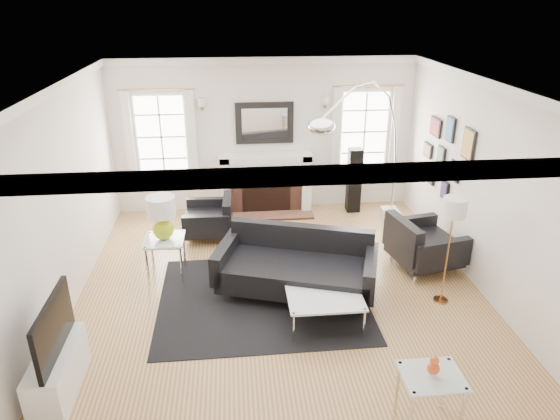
{
  "coord_description": "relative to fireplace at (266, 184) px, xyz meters",
  "views": [
    {
      "loc": [
        -0.58,
        -5.91,
        3.79
      ],
      "look_at": [
        0.02,
        0.3,
        1.08
      ],
      "focal_mm": 32.0,
      "sensor_mm": 36.0,
      "label": 1
    }
  ],
  "objects": [
    {
      "name": "floor",
      "position": [
        0.0,
        -2.79,
        -0.54
      ],
      "size": [
        6.0,
        6.0,
        0.0
      ],
      "primitive_type": "plane",
      "color": "#905E3C",
      "rests_on": "ground"
    },
    {
      "name": "back_wall",
      "position": [
        0.0,
        0.21,
        0.86
      ],
      "size": [
        5.5,
        0.04,
        2.8
      ],
      "primitive_type": "cube",
      "color": "silver",
      "rests_on": "floor"
    },
    {
      "name": "front_wall",
      "position": [
        0.0,
        -5.79,
        0.86
      ],
      "size": [
        5.5,
        0.04,
        2.8
      ],
      "primitive_type": "cube",
      "color": "silver",
      "rests_on": "floor"
    },
    {
      "name": "left_wall",
      "position": [
        -2.75,
        -2.79,
        0.86
      ],
      "size": [
        0.04,
        6.0,
        2.8
      ],
      "primitive_type": "cube",
      "color": "silver",
      "rests_on": "floor"
    },
    {
      "name": "right_wall",
      "position": [
        2.75,
        -2.79,
        0.86
      ],
      "size": [
        0.04,
        6.0,
        2.8
      ],
      "primitive_type": "cube",
      "color": "silver",
      "rests_on": "floor"
    },
    {
      "name": "ceiling",
      "position": [
        0.0,
        -2.79,
        2.26
      ],
      "size": [
        5.5,
        6.0,
        0.02
      ],
      "primitive_type": "cube",
      "color": "white",
      "rests_on": "back_wall"
    },
    {
      "name": "crown_molding",
      "position": [
        0.0,
        -2.79,
        2.2
      ],
      "size": [
        5.5,
        6.0,
        0.12
      ],
      "primitive_type": "cube",
      "color": "white",
      "rests_on": "back_wall"
    },
    {
      "name": "fireplace",
      "position": [
        0.0,
        0.0,
        0.0
      ],
      "size": [
        1.7,
        0.69,
        1.11
      ],
      "color": "white",
      "rests_on": "floor"
    },
    {
      "name": "mantel_mirror",
      "position": [
        0.0,
        0.16,
        1.11
      ],
      "size": [
        1.05,
        0.07,
        0.75
      ],
      "color": "black",
      "rests_on": "back_wall"
    },
    {
      "name": "window_left",
      "position": [
        -1.85,
        0.16,
        0.92
      ],
      "size": [
        1.24,
        0.15,
        1.62
      ],
      "color": "white",
      "rests_on": "back_wall"
    },
    {
      "name": "window_right",
      "position": [
        1.85,
        0.16,
        0.92
      ],
      "size": [
        1.24,
        0.15,
        1.62
      ],
      "color": "white",
      "rests_on": "back_wall"
    },
    {
      "name": "gallery_wall",
      "position": [
        2.72,
        -1.5,
        0.99
      ],
      "size": [
        0.04,
        1.73,
        1.29
      ],
      "color": "black",
      "rests_on": "right_wall"
    },
    {
      "name": "tv_unit",
      "position": [
        -2.44,
        -4.49,
        -0.21
      ],
      "size": [
        0.35,
        1.0,
        1.09
      ],
      "color": "white",
      "rests_on": "floor"
    },
    {
      "name": "area_rug",
      "position": [
        -0.26,
        -2.99,
        -0.54
      ],
      "size": [
        2.78,
        2.32,
        0.01
      ],
      "primitive_type": "cube",
      "rotation": [
        0.0,
        0.0,
        0.01
      ],
      "color": "black",
      "rests_on": "floor"
    },
    {
      "name": "sofa",
      "position": [
        0.22,
        -2.82,
        -0.16
      ],
      "size": [
        2.32,
        1.57,
        0.7
      ],
      "color": "black",
      "rests_on": "floor"
    },
    {
      "name": "armchair_left",
      "position": [
        -0.99,
        -1.02,
        -0.22
      ],
      "size": [
        0.81,
        0.89,
        0.58
      ],
      "color": "black",
      "rests_on": "floor"
    },
    {
      "name": "armchair_right",
      "position": [
        2.13,
        -2.37,
        -0.17
      ],
      "size": [
        1.07,
        1.15,
        0.67
      ],
      "color": "black",
      "rests_on": "floor"
    },
    {
      "name": "coffee_table",
      "position": [
        0.46,
        -3.51,
        -0.17
      ],
      "size": [
        0.92,
        0.92,
        0.41
      ],
      "color": "silver",
      "rests_on": "floor"
    },
    {
      "name": "side_table_left",
      "position": [
        -1.6,
        -2.25,
        -0.05
      ],
      "size": [
        0.55,
        0.55,
        0.61
      ],
      "color": "silver",
      "rests_on": "floor"
    },
    {
      "name": "nesting_table",
      "position": [
        1.14,
        -5.29,
        -0.05
      ],
      "size": [
        0.55,
        0.47,
        0.61
      ],
      "color": "silver",
      "rests_on": "floor"
    },
    {
      "name": "gourd_lamp",
      "position": [
        -1.6,
        -2.25,
        0.43
      ],
      "size": [
        0.4,
        0.4,
        0.64
      ],
      "color": "#A9BB17",
      "rests_on": "side_table_left"
    },
    {
      "name": "orange_vase",
      "position": [
        1.14,
        -5.29,
        0.17
      ],
      "size": [
        0.12,
        0.12,
        0.19
      ],
      "color": "#CE491A",
      "rests_on": "nesting_table"
    },
    {
      "name": "arc_floor_lamp",
      "position": [
        1.41,
        -1.4,
        0.91
      ],
      "size": [
        1.9,
        1.76,
        2.69
      ],
      "color": "white",
      "rests_on": "floor"
    },
    {
      "name": "stick_floor_lamp",
      "position": [
        2.12,
        -3.27,
        0.75
      ],
      "size": [
        0.3,
        0.3,
        1.49
      ],
      "color": "#B4753E",
      "rests_on": "floor"
    },
    {
      "name": "speaker_tower",
      "position": [
        1.64,
        -0.14,
        0.06
      ],
      "size": [
        0.24,
        0.24,
        1.21
      ],
      "primitive_type": "cube",
      "rotation": [
        0.0,
        0.0,
        -0.0
      ],
      "color": "black",
      "rests_on": "floor"
    }
  ]
}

